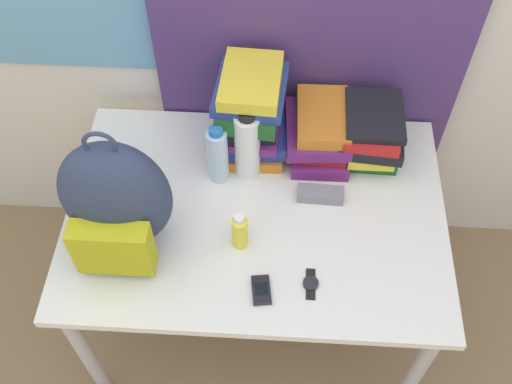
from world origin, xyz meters
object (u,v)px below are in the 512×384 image
at_px(book_stack_left, 252,112).
at_px(sports_bottle, 247,145).
at_px(book_stack_right, 371,133).
at_px(water_bottle, 218,155).
at_px(sunscreen_bottle, 240,231).
at_px(backpack, 116,201).
at_px(wristwatch, 311,284).
at_px(cell_phone, 261,290).
at_px(book_stack_center, 320,133).
at_px(sunglasses_case, 320,194).

height_order(book_stack_left, sports_bottle, book_stack_left).
bearing_deg(sports_bottle, book_stack_right, 15.31).
height_order(water_bottle, sunscreen_bottle, water_bottle).
distance_m(backpack, wristwatch, 0.61).
xyz_separation_m(backpack, water_bottle, (0.26, 0.26, -0.09)).
height_order(book_stack_left, water_bottle, book_stack_left).
bearing_deg(cell_phone, backpack, 159.52).
distance_m(book_stack_left, cell_phone, 0.58).
bearing_deg(backpack, cell_phone, -20.48).
bearing_deg(book_stack_right, cell_phone, -121.11).
relative_size(sports_bottle, sunscreen_bottle, 1.96).
relative_size(backpack, book_stack_right, 1.73).
height_order(sports_bottle, cell_phone, sports_bottle).
distance_m(water_bottle, wristwatch, 0.50).
distance_m(book_stack_center, cell_phone, 0.58).
bearing_deg(book_stack_right, sunglasses_case, -128.34).
bearing_deg(wristwatch, sunscreen_bottle, 149.12).
xyz_separation_m(sports_bottle, sunglasses_case, (0.24, -0.09, -0.12)).
bearing_deg(book_stack_left, sports_bottle, -93.90).
relative_size(backpack, sunscreen_bottle, 3.29).
relative_size(book_stack_right, sports_bottle, 0.97).
xyz_separation_m(book_stack_left, book_stack_right, (0.39, -0.00, -0.07)).
bearing_deg(backpack, sunglasses_case, 17.78).
bearing_deg(sunglasses_case, water_bottle, 168.15).
xyz_separation_m(book_stack_center, book_stack_right, (0.17, -0.00, 0.01)).
relative_size(book_stack_center, cell_phone, 2.85).
xyz_separation_m(backpack, sports_bottle, (0.35, 0.28, -0.06)).
relative_size(backpack, water_bottle, 2.04).
bearing_deg(wristwatch, book_stack_left, 111.33).
bearing_deg(sports_bottle, sunglasses_case, -21.41).
bearing_deg(cell_phone, sunscreen_bottle, 114.52).
height_order(backpack, sunglasses_case, backpack).
bearing_deg(book_stack_left, water_bottle, -126.45).
bearing_deg(sunglasses_case, backpack, -162.22).
bearing_deg(sunglasses_case, book_stack_center, 91.85).
xyz_separation_m(water_bottle, sunscreen_bottle, (0.09, -0.26, -0.04)).
distance_m(book_stack_left, sunscreen_bottle, 0.41).
bearing_deg(book_stack_left, backpack, -132.24).
relative_size(backpack, book_stack_center, 1.72).
height_order(book_stack_right, water_bottle, water_bottle).
height_order(sports_bottle, sunglasses_case, sports_bottle).
xyz_separation_m(book_stack_left, sports_bottle, (-0.01, -0.11, -0.03)).
xyz_separation_m(water_bottle, sunglasses_case, (0.33, -0.07, -0.09)).
height_order(backpack, wristwatch, backpack).
bearing_deg(backpack, water_bottle, 45.09).
height_order(book_stack_right, sunglasses_case, book_stack_right).
relative_size(backpack, cell_phone, 4.89).
distance_m(backpack, cell_phone, 0.49).
relative_size(water_bottle, wristwatch, 2.28).
bearing_deg(sunglasses_case, sports_bottle, 158.59).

